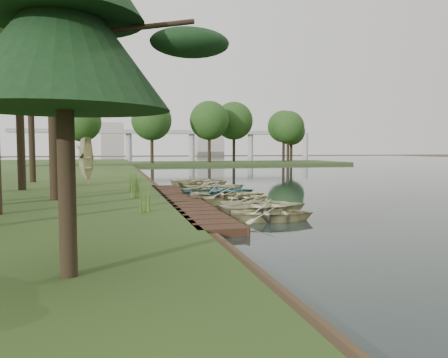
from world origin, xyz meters
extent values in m
plane|color=#3D2F1D|center=(0.00, 0.00, 0.00)|extent=(300.00, 300.00, 0.00)
cube|color=black|center=(30.00, 20.00, 0.03)|extent=(130.00, 200.00, 0.05)
cube|color=#341F14|center=(-1.60, 0.00, 0.15)|extent=(1.60, 16.00, 0.30)
cube|color=#2F421D|center=(8.00, 50.00, 0.23)|extent=(50.00, 14.00, 0.45)
cylinder|color=black|center=(-15.33, 50.00, 2.85)|extent=(0.50, 0.50, 4.80)
sphere|color=#234517|center=(-15.33, 50.00, 6.45)|extent=(5.60, 5.60, 5.60)
cylinder|color=black|center=(-8.67, 50.00, 2.85)|extent=(0.50, 0.50, 4.80)
sphere|color=#234517|center=(-8.67, 50.00, 6.45)|extent=(5.60, 5.60, 5.60)
cylinder|color=black|center=(-2.00, 50.00, 2.85)|extent=(0.50, 0.50, 4.80)
sphere|color=#234517|center=(-2.00, 50.00, 6.45)|extent=(5.60, 5.60, 5.60)
cylinder|color=black|center=(4.67, 50.00, 2.85)|extent=(0.50, 0.50, 4.80)
sphere|color=#234517|center=(4.67, 50.00, 6.45)|extent=(5.60, 5.60, 5.60)
cylinder|color=black|center=(11.33, 50.00, 2.85)|extent=(0.50, 0.50, 4.80)
sphere|color=#234517|center=(11.33, 50.00, 6.45)|extent=(5.60, 5.60, 5.60)
cylinder|color=black|center=(18.00, 50.00, 2.85)|extent=(0.50, 0.50, 4.80)
sphere|color=#234517|center=(18.00, 50.00, 6.45)|extent=(5.60, 5.60, 5.60)
cylinder|color=black|center=(24.67, 50.00, 2.85)|extent=(0.50, 0.50, 4.80)
sphere|color=#234517|center=(24.67, 50.00, 6.45)|extent=(5.60, 5.60, 5.60)
cube|color=#A5A5A0|center=(10.00, 120.00, 8.00)|extent=(90.00, 4.00, 1.20)
cylinder|color=#A5A5A0|center=(-20.00, 120.00, 4.00)|extent=(1.80, 1.80, 8.00)
cylinder|color=#A5A5A0|center=(0.00, 120.00, 4.00)|extent=(1.80, 1.80, 8.00)
cylinder|color=#A5A5A0|center=(20.00, 120.00, 4.00)|extent=(1.80, 1.80, 8.00)
cylinder|color=#A5A5A0|center=(40.00, 120.00, 4.00)|extent=(1.80, 1.80, 8.00)
cylinder|color=#A5A5A0|center=(60.00, 120.00, 4.00)|extent=(1.80, 1.80, 8.00)
cube|color=#A5A5A0|center=(30.00, 140.00, 9.00)|extent=(10.00, 8.00, 18.00)
cube|color=#A5A5A0|center=(-5.00, 145.00, 6.00)|extent=(8.00, 8.00, 12.00)
imported|color=beige|center=(0.83, -5.49, 0.37)|extent=(3.46, 2.78, 0.64)
imported|color=beige|center=(1.06, -4.04, 0.43)|extent=(3.85, 2.88, 0.76)
imported|color=beige|center=(1.14, -2.42, 0.36)|extent=(3.27, 2.55, 0.62)
imported|color=beige|center=(0.91, -0.56, 0.39)|extent=(3.51, 2.65, 0.69)
imported|color=beige|center=(0.75, 0.67, 0.44)|extent=(4.20, 3.35, 0.78)
imported|color=#2D737E|center=(0.70, 2.24, 0.45)|extent=(4.03, 3.02, 0.79)
imported|color=beige|center=(0.76, 3.86, 0.42)|extent=(4.15, 3.46, 0.74)
imported|color=beige|center=(1.22, 5.22, 0.43)|extent=(3.93, 2.97, 0.77)
imported|color=beige|center=(1.05, 6.83, 0.37)|extent=(3.29, 2.48, 0.65)
imported|color=beige|center=(1.20, 8.31, 0.42)|extent=(4.15, 3.51, 0.73)
imported|color=beige|center=(0.99, 9.83, 0.44)|extent=(3.87, 2.84, 0.78)
imported|color=beige|center=(-6.46, 10.34, 0.62)|extent=(3.76, 3.29, 0.65)
cylinder|color=black|center=(-7.39, 1.02, 4.80)|extent=(0.42, 0.42, 9.01)
ellipsoid|color=maroon|center=(-7.39, 1.02, 9.31)|extent=(3.80, 3.80, 3.23)
cylinder|color=black|center=(-9.86, 6.73, 5.44)|extent=(0.45, 0.45, 10.28)
ellipsoid|color=#234517|center=(-9.86, 6.73, 10.58)|extent=(4.15, 4.15, 3.53)
cylinder|color=black|center=(-10.30, 12.85, 4.97)|extent=(0.43, 0.43, 9.35)
ellipsoid|color=#234517|center=(-10.30, 12.85, 9.65)|extent=(4.66, 4.66, 3.96)
cylinder|color=black|center=(-5.57, -11.89, 2.09)|extent=(0.32, 0.32, 3.58)
cone|color=black|center=(-5.57, -11.89, 4.67)|extent=(3.80, 3.80, 2.60)
cone|color=#3F661E|center=(-3.63, -4.04, 0.81)|extent=(0.60, 0.60, 1.01)
cone|color=#3F661E|center=(-3.64, 3.91, 0.80)|extent=(0.60, 0.60, 0.99)
cone|color=#3F661E|center=(-3.68, 0.98, 0.86)|extent=(0.60, 0.60, 1.13)
cone|color=#3F661E|center=(-3.59, 7.00, 0.82)|extent=(0.60, 0.60, 1.04)
camera|label=1|loc=(-4.73, -20.32, 2.67)|focal=35.00mm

